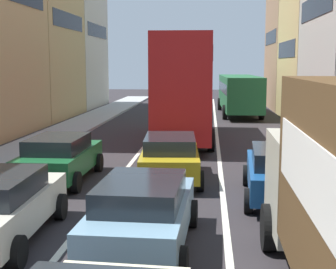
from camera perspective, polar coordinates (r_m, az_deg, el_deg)
sidewalk_left at (r=24.64m, az=-14.10°, el=-0.67°), size 2.60×64.00×0.14m
lane_stripe_left at (r=23.51m, az=-2.48°, el=-1.01°), size 0.16×60.00×0.01m
lane_stripe_right at (r=23.33m, az=5.83°, el=-1.12°), size 0.16×60.00×0.01m
sedan_centre_lane_second at (r=10.09m, az=-2.97°, el=-8.99°), size 2.17×4.36×1.49m
hatchback_centre_lane_third at (r=15.91m, az=0.24°, el=-2.57°), size 2.28×4.40×1.49m
sedan_left_lane_third at (r=16.21m, az=-12.53°, el=-2.57°), size 2.08×4.31×1.49m
sedan_right_lane_behind_truck at (r=14.04m, az=13.08°, el=-4.26°), size 2.26×4.40×1.49m
bus_mid_queue_primary at (r=24.23m, az=2.08°, el=5.98°), size 2.86×10.52×5.06m
bus_far_queue_secondary at (r=36.91m, az=8.33°, el=5.02°), size 3.05×10.57×2.90m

